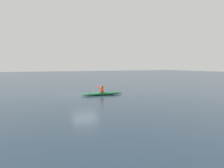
% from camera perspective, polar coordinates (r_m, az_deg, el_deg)
% --- Properties ---
extents(ground_plane, '(160.00, 160.00, 0.00)m').
position_cam_1_polar(ground_plane, '(19.10, -8.29, -3.37)').
color(ground_plane, '#1E2D3D').
extents(kayak, '(4.36, 0.86, 0.28)m').
position_cam_1_polar(kayak, '(18.96, -3.07, -2.94)').
color(kayak, '#19723F').
rests_on(kayak, ground).
extents(kayaker, '(0.46, 2.49, 0.77)m').
position_cam_1_polar(kayaker, '(18.89, -3.12, -1.52)').
color(kayaker, '#E04C14').
rests_on(kayaker, kayak).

